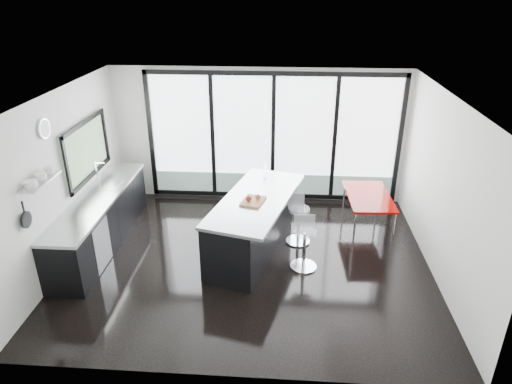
# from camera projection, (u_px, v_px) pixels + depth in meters

# --- Properties ---
(floor) EXTENTS (6.00, 5.00, 0.00)m
(floor) POSITION_uv_depth(u_px,v_px,m) (249.00, 261.00, 7.73)
(floor) COLOR black
(floor) RESTS_ON ground
(ceiling) EXTENTS (6.00, 5.00, 0.00)m
(ceiling) POSITION_uv_depth(u_px,v_px,m) (248.00, 97.00, 6.55)
(ceiling) COLOR white
(ceiling) RESTS_ON wall_back
(wall_back) EXTENTS (6.00, 0.09, 2.80)m
(wall_back) POSITION_uv_depth(u_px,v_px,m) (272.00, 143.00, 9.41)
(wall_back) COLOR silver
(wall_back) RESTS_ON ground
(wall_front) EXTENTS (6.00, 0.00, 2.80)m
(wall_front) POSITION_uv_depth(u_px,v_px,m) (228.00, 280.00, 4.88)
(wall_front) COLOR silver
(wall_front) RESTS_ON ground
(wall_left) EXTENTS (0.26, 5.00, 2.80)m
(wall_left) POSITION_uv_depth(u_px,v_px,m) (70.00, 165.00, 7.51)
(wall_left) COLOR silver
(wall_left) RESTS_ON ground
(wall_right) EXTENTS (0.00, 5.00, 2.80)m
(wall_right) POSITION_uv_depth(u_px,v_px,m) (444.00, 191.00, 6.95)
(wall_right) COLOR silver
(wall_right) RESTS_ON ground
(counter_cabinets) EXTENTS (0.69, 3.24, 1.36)m
(counter_cabinets) POSITION_uv_depth(u_px,v_px,m) (100.00, 220.00, 8.07)
(counter_cabinets) COLOR black
(counter_cabinets) RESTS_ON floor
(island) EXTENTS (1.65, 2.67, 1.32)m
(island) POSITION_uv_depth(u_px,v_px,m) (252.00, 223.00, 7.86)
(island) COLOR black
(island) RESTS_ON floor
(bar_stool_near) EXTENTS (0.47, 0.47, 0.70)m
(bar_stool_near) POSITION_uv_depth(u_px,v_px,m) (304.00, 249.00, 7.41)
(bar_stool_near) COLOR silver
(bar_stool_near) RESTS_ON floor
(bar_stool_far) EXTENTS (0.58, 0.58, 0.69)m
(bar_stool_far) POSITION_uv_depth(u_px,v_px,m) (299.00, 225.00, 8.15)
(bar_stool_far) COLOR silver
(bar_stool_far) RESTS_ON floor
(red_table) EXTENTS (0.83, 1.39, 0.73)m
(red_table) POSITION_uv_depth(u_px,v_px,m) (367.00, 213.00, 8.53)
(red_table) COLOR #8E0703
(red_table) RESTS_ON floor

